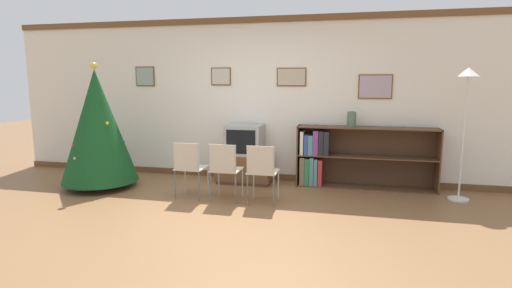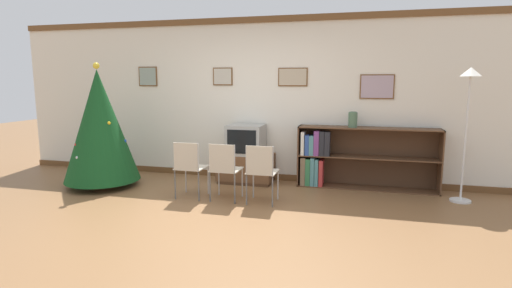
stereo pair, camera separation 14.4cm
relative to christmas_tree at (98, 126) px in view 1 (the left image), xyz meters
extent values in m
plane|color=brown|center=(2.26, -1.03, -0.97)|extent=(24.00, 24.00, 0.00)
cube|color=silver|center=(2.26, 1.14, 0.38)|extent=(8.97, 0.08, 2.70)
cube|color=brown|center=(2.26, 1.09, 1.68)|extent=(8.97, 0.03, 0.10)
cube|color=brown|center=(2.26, 1.09, -0.92)|extent=(8.97, 0.03, 0.10)
cube|color=brown|center=(0.25, 1.09, 0.77)|extent=(0.36, 0.02, 0.34)
cube|color=gray|center=(0.25, 1.08, 0.77)|extent=(0.32, 0.01, 0.31)
cube|color=brown|center=(1.67, 1.09, 0.77)|extent=(0.34, 0.02, 0.30)
cube|color=#BCB7A8|center=(1.67, 1.08, 0.77)|extent=(0.31, 0.01, 0.26)
cube|color=brown|center=(2.87, 1.09, 0.76)|extent=(0.48, 0.02, 0.30)
cube|color=tan|center=(2.87, 1.08, 0.76)|extent=(0.44, 0.01, 0.26)
cube|color=brown|center=(4.18, 1.09, 0.61)|extent=(0.51, 0.02, 0.38)
cube|color=#A893A3|center=(4.18, 1.08, 0.61)|extent=(0.48, 0.01, 0.34)
cylinder|color=maroon|center=(0.00, 0.00, -0.92)|extent=(0.36, 0.36, 0.10)
cone|color=#14471E|center=(0.00, 0.00, 0.00)|extent=(1.16, 1.16, 1.75)
sphere|color=yellow|center=(0.00, 0.00, 0.93)|extent=(0.10, 0.10, 0.10)
sphere|color=gold|center=(0.24, -0.11, 0.06)|extent=(0.05, 0.05, 0.05)
sphere|color=#1E4CB2|center=(0.34, 0.13, -0.25)|extent=(0.06, 0.06, 0.06)
sphere|color=silver|center=(-0.36, -0.13, -0.31)|extent=(0.05, 0.05, 0.05)
sphere|color=red|center=(-0.23, -0.29, -0.27)|extent=(0.04, 0.04, 0.04)
sphere|color=silver|center=(-0.13, -0.41, -0.44)|extent=(0.05, 0.05, 0.05)
cube|color=#4C311E|center=(2.15, 0.81, -0.94)|extent=(0.86, 0.50, 0.05)
cube|color=brown|center=(2.15, 0.81, -0.71)|extent=(0.89, 0.52, 0.42)
cube|color=#9E9E99|center=(2.15, 0.81, -0.25)|extent=(0.58, 0.50, 0.49)
cube|color=black|center=(2.15, 0.56, -0.25)|extent=(0.47, 0.01, 0.38)
cube|color=#BCB29E|center=(1.63, -0.19, -0.54)|extent=(0.40, 0.40, 0.02)
cube|color=#BCB29E|center=(1.63, -0.39, -0.34)|extent=(0.35, 0.01, 0.38)
cylinder|color=#B2B2B2|center=(1.45, -0.01, -0.76)|extent=(0.02, 0.02, 0.42)
cylinder|color=#B2B2B2|center=(1.81, -0.01, -0.76)|extent=(0.02, 0.02, 0.42)
cylinder|color=#B2B2B2|center=(1.45, -0.37, -0.76)|extent=(0.02, 0.02, 0.42)
cylinder|color=#B2B2B2|center=(1.81, -0.37, -0.76)|extent=(0.02, 0.02, 0.42)
cylinder|color=#B2B2B2|center=(1.45, -0.37, -0.56)|extent=(0.02, 0.02, 0.82)
cylinder|color=#B2B2B2|center=(1.81, -0.37, -0.56)|extent=(0.02, 0.02, 0.82)
cube|color=#BCB29E|center=(2.15, -0.19, -0.54)|extent=(0.40, 0.40, 0.02)
cube|color=#BCB29E|center=(2.15, -0.39, -0.34)|extent=(0.35, 0.01, 0.38)
cylinder|color=#B2B2B2|center=(1.97, -0.01, -0.76)|extent=(0.02, 0.02, 0.42)
cylinder|color=#B2B2B2|center=(2.33, -0.01, -0.76)|extent=(0.02, 0.02, 0.42)
cylinder|color=#B2B2B2|center=(1.97, -0.37, -0.76)|extent=(0.02, 0.02, 0.42)
cylinder|color=#B2B2B2|center=(2.33, -0.37, -0.76)|extent=(0.02, 0.02, 0.42)
cylinder|color=#B2B2B2|center=(1.97, -0.37, -0.56)|extent=(0.02, 0.02, 0.82)
cylinder|color=#B2B2B2|center=(2.33, -0.37, -0.56)|extent=(0.02, 0.02, 0.82)
cube|color=#BCB29E|center=(2.68, -0.19, -0.54)|extent=(0.40, 0.40, 0.02)
cube|color=#BCB29E|center=(2.68, -0.39, -0.34)|extent=(0.35, 0.01, 0.38)
cylinder|color=#B2B2B2|center=(2.50, -0.01, -0.76)|extent=(0.02, 0.02, 0.42)
cylinder|color=#B2B2B2|center=(2.86, -0.01, -0.76)|extent=(0.02, 0.02, 0.42)
cylinder|color=#B2B2B2|center=(2.50, -0.37, -0.76)|extent=(0.02, 0.02, 0.42)
cylinder|color=#B2B2B2|center=(2.86, -0.37, -0.76)|extent=(0.02, 0.02, 0.42)
cylinder|color=#B2B2B2|center=(2.50, -0.37, -0.56)|extent=(0.02, 0.02, 0.82)
cylinder|color=#B2B2B2|center=(2.86, -0.37, -0.56)|extent=(0.02, 0.02, 0.82)
cube|color=brown|center=(3.02, 0.90, -0.49)|extent=(0.02, 0.36, 0.96)
cube|color=brown|center=(5.13, 0.90, -0.49)|extent=(0.02, 0.36, 0.96)
cube|color=brown|center=(4.08, 0.90, -0.02)|extent=(2.13, 0.36, 0.02)
cube|color=brown|center=(4.08, 0.90, -0.96)|extent=(2.13, 0.36, 0.02)
cube|color=brown|center=(4.08, 0.90, -0.47)|extent=(2.09, 0.36, 0.02)
cube|color=#492F1E|center=(4.08, 1.08, -0.49)|extent=(2.13, 0.01, 0.96)
cube|color=#756047|center=(3.10, 0.88, -0.73)|extent=(0.07, 0.30, 0.45)
cube|color=#337547|center=(3.18, 0.86, -0.74)|extent=(0.07, 0.26, 0.43)
cube|color=teal|center=(3.25, 0.87, -0.73)|extent=(0.06, 0.29, 0.45)
cube|color=teal|center=(3.32, 0.86, -0.74)|extent=(0.06, 0.27, 0.43)
cube|color=#B73333|center=(3.38, 0.87, -0.74)|extent=(0.06, 0.29, 0.42)
cube|color=silver|center=(3.09, 0.88, -0.28)|extent=(0.05, 0.30, 0.37)
cube|color=#2D4C93|center=(3.16, 0.83, -0.30)|extent=(0.06, 0.20, 0.32)
cube|color=teal|center=(3.23, 0.86, -0.31)|extent=(0.07, 0.27, 0.31)
cube|color=#7A3D7F|center=(3.31, 0.84, -0.27)|extent=(0.08, 0.23, 0.39)
cube|color=#232328|center=(3.39, 0.83, -0.27)|extent=(0.07, 0.21, 0.38)
cube|color=#232328|center=(3.47, 0.83, -0.27)|extent=(0.08, 0.20, 0.38)
cylinder|color=#47664C|center=(3.84, 0.87, 0.11)|extent=(0.14, 0.14, 0.23)
torus|color=#47664C|center=(3.84, 0.87, 0.22)|extent=(0.12, 0.12, 0.02)
cylinder|color=silver|center=(5.35, 0.53, -0.96)|extent=(0.28, 0.28, 0.03)
cylinder|color=silver|center=(5.35, 0.53, -0.09)|extent=(0.03, 0.03, 1.70)
cone|color=white|center=(5.35, 0.53, 0.82)|extent=(0.28, 0.28, 0.12)
camera|label=1|loc=(3.81, -5.43, 0.70)|focal=28.00mm
camera|label=2|loc=(3.95, -5.40, 0.70)|focal=28.00mm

